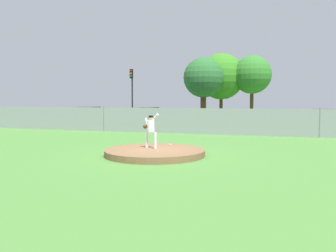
% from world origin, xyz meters
% --- Properties ---
extents(ground_plane, '(80.00, 80.00, 0.00)m').
position_xyz_m(ground_plane, '(0.00, 6.00, 0.00)').
color(ground_plane, '#4C8438').
extents(asphalt_strip, '(44.00, 7.00, 0.01)m').
position_xyz_m(asphalt_strip, '(0.00, 14.50, 0.00)').
color(asphalt_strip, '#2B2B2D').
rests_on(asphalt_strip, ground_plane).
extents(pitchers_mound, '(4.44, 4.44, 0.28)m').
position_xyz_m(pitchers_mound, '(0.00, 0.00, 0.14)').
color(pitchers_mound, brown).
rests_on(pitchers_mound, ground_plane).
extents(pitcher_youth, '(0.80, 0.35, 1.58)m').
position_xyz_m(pitcher_youth, '(-0.29, 0.28, 1.19)').
color(pitcher_youth, silver).
rests_on(pitcher_youth, pitchers_mound).
extents(baseball, '(0.07, 0.07, 0.07)m').
position_xyz_m(baseball, '(0.24, 1.54, 0.31)').
color(baseball, white).
rests_on(baseball, pitchers_mound).
extents(chainlink_fence, '(38.66, 0.07, 1.94)m').
position_xyz_m(chainlink_fence, '(-0.00, 10.00, 0.92)').
color(chainlink_fence, gray).
rests_on(chainlink_fence, ground_plane).
extents(parked_car_burgundy, '(2.06, 4.30, 1.61)m').
position_xyz_m(parked_car_burgundy, '(0.49, 14.86, 0.77)').
color(parked_car_burgundy, maroon).
rests_on(parked_car_burgundy, ground_plane).
extents(parked_car_teal, '(1.94, 4.61, 1.65)m').
position_xyz_m(parked_car_teal, '(-9.25, 14.42, 0.79)').
color(parked_car_teal, '#146066').
rests_on(parked_car_teal, ground_plane).
extents(parked_car_white, '(1.94, 4.41, 1.64)m').
position_xyz_m(parked_car_white, '(4.09, 14.33, 0.79)').
color(parked_car_white, silver).
rests_on(parked_car_white, ground_plane).
extents(parked_car_slate, '(1.93, 4.71, 1.75)m').
position_xyz_m(parked_car_slate, '(-6.07, 14.68, 0.83)').
color(parked_car_slate, slate).
rests_on(parked_car_slate, ground_plane).
extents(parked_car_champagne, '(2.06, 4.66, 1.70)m').
position_xyz_m(parked_car_champagne, '(8.64, 14.79, 0.81)').
color(parked_car_champagne, tan).
rests_on(parked_car_champagne, ground_plane).
extents(parked_car_red, '(1.88, 4.41, 1.75)m').
position_xyz_m(parked_car_red, '(-11.99, 14.80, 0.83)').
color(parked_car_red, '#A81919').
rests_on(parked_car_red, ground_plane).
extents(traffic_cone_orange, '(0.40, 0.40, 0.55)m').
position_xyz_m(traffic_cone_orange, '(-2.29, 12.09, 0.26)').
color(traffic_cone_orange, orange).
rests_on(traffic_cone_orange, asphalt_strip).
extents(traffic_light_near, '(0.28, 0.46, 5.46)m').
position_xyz_m(traffic_light_near, '(-9.00, 18.53, 3.69)').
color(traffic_light_near, black).
rests_on(traffic_light_near, ground_plane).
extents(tree_slender_far, '(4.06, 4.06, 6.68)m').
position_xyz_m(tree_slender_far, '(-2.22, 21.12, 4.60)').
color(tree_slender_far, '#4C331E').
rests_on(tree_slender_far, ground_plane).
extents(tree_broad_right, '(5.06, 5.06, 7.48)m').
position_xyz_m(tree_broad_right, '(-0.97, 24.72, 4.93)').
color(tree_broad_right, '#4C331E').
rests_on(tree_broad_right, ground_plane).
extents(tree_leaning_west, '(4.07, 4.07, 7.09)m').
position_xyz_m(tree_leaning_west, '(2.36, 24.38, 5.03)').
color(tree_leaning_west, '#4C331E').
rests_on(tree_leaning_west, ground_plane).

